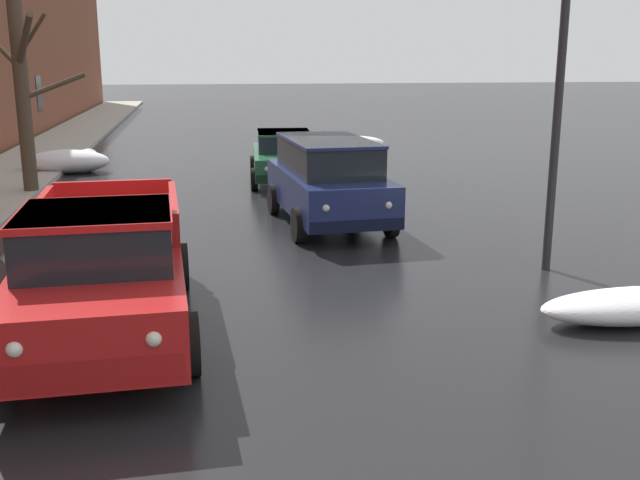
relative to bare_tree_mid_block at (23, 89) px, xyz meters
The scene contains 8 objects.
snow_bank_near_corner_left 6.02m from the bare_tree_mid_block, 88.93° to the left, with size 2.16×1.32×0.54m.
snow_bank_along_left_kerb 12.93m from the bare_tree_mid_block, 37.36° to the left, with size 2.39×1.00×0.59m.
snow_bank_mid_block_left 4.52m from the bare_tree_mid_block, 85.62° to the left, with size 2.54×1.28×0.71m.
bare_tree_mid_block is the anchor object (origin of this frame).
pickup_truck_red_approaching_near_lane 11.05m from the bare_tree_mid_block, 74.05° to the right, with size 2.35×5.46×1.76m.
suv_darkblue_parked_kerbside_close 8.46m from the bare_tree_mid_block, 33.57° to the right, with size 2.28×4.63×1.82m.
sedan_green_parked_kerbside_mid 7.04m from the bare_tree_mid_block, ahead, with size 2.16×4.33×1.42m.
street_lamp_post 13.13m from the bare_tree_mid_block, 40.85° to the right, with size 0.44×0.24×6.10m.
Camera 1 is at (-0.85, -2.63, 3.46)m, focal length 41.56 mm.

